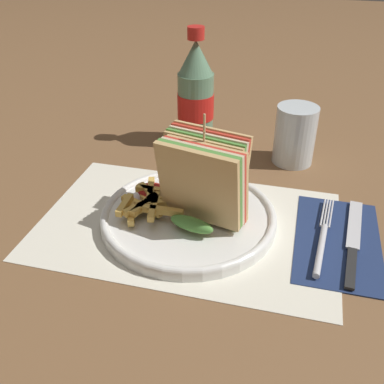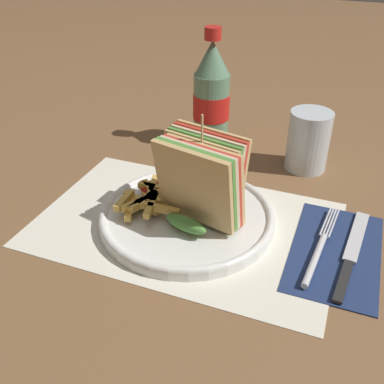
{
  "view_description": "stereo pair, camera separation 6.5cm",
  "coord_description": "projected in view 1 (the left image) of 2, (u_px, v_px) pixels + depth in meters",
  "views": [
    {
      "loc": [
        0.15,
        -0.49,
        0.39
      ],
      "look_at": [
        0.01,
        0.05,
        0.04
      ],
      "focal_mm": 42.0,
      "sensor_mm": 36.0,
      "label": 1
    },
    {
      "loc": [
        0.21,
        -0.47,
        0.39
      ],
      "look_at": [
        0.01,
        0.05,
        0.04
      ],
      "focal_mm": 42.0,
      "sensor_mm": 36.0,
      "label": 2
    }
  ],
  "objects": [
    {
      "name": "fries_pile",
      "position": [
        148.0,
        202.0,
        0.65
      ],
      "size": [
        0.1,
        0.11,
        0.02
      ],
      "color": "gold",
      "rests_on": "plate_main"
    },
    {
      "name": "club_sandwich",
      "position": [
        203.0,
        180.0,
        0.61
      ],
      "size": [
        0.13,
        0.11,
        0.15
      ],
      "color": "tan",
      "rests_on": "plate_main"
    },
    {
      "name": "ketchup_blob",
      "position": [
        152.0,
        191.0,
        0.68
      ],
      "size": [
        0.05,
        0.04,
        0.02
      ],
      "color": "maroon",
      "rests_on": "plate_main"
    },
    {
      "name": "glass_near",
      "position": [
        295.0,
        135.0,
        0.79
      ],
      "size": [
        0.07,
        0.07,
        0.1
      ],
      "color": "silver",
      "rests_on": "ground_plane"
    },
    {
      "name": "ground_plane",
      "position": [
        176.0,
        232.0,
        0.64
      ],
      "size": [
        4.0,
        4.0,
        0.0
      ],
      "primitive_type": "plane",
      "color": "brown"
    },
    {
      "name": "coke_bottle_near",
      "position": [
        196.0,
        96.0,
        0.84
      ],
      "size": [
        0.07,
        0.07,
        0.22
      ],
      "color": "slate",
      "rests_on": "ground_plane"
    },
    {
      "name": "plate_main",
      "position": [
        189.0,
        216.0,
        0.65
      ],
      "size": [
        0.26,
        0.26,
        0.02
      ],
      "color": "white",
      "rests_on": "ground_plane"
    },
    {
      "name": "knife",
      "position": [
        353.0,
        241.0,
        0.61
      ],
      "size": [
        0.03,
        0.2,
        0.0
      ],
      "rotation": [
        0.0,
        0.0,
        -0.09
      ],
      "color": "black",
      "rests_on": "napkin"
    },
    {
      "name": "napkin",
      "position": [
        338.0,
        240.0,
        0.62
      ],
      "size": [
        0.11,
        0.2,
        0.0
      ],
      "color": "navy",
      "rests_on": "ground_plane"
    },
    {
      "name": "fork",
      "position": [
        322.0,
        242.0,
        0.61
      ],
      "size": [
        0.03,
        0.18,
        0.01
      ],
      "rotation": [
        0.0,
        0.0,
        -0.09
      ],
      "color": "silver",
      "rests_on": "napkin"
    },
    {
      "name": "placemat",
      "position": [
        188.0,
        224.0,
        0.65
      ],
      "size": [
        0.43,
        0.28,
        0.0
      ],
      "color": "silver",
      "rests_on": "ground_plane"
    }
  ]
}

